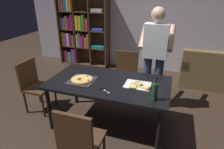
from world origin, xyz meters
name	(u,v)px	position (x,y,z in m)	size (l,w,h in m)	color
ground_plane	(109,123)	(0.00, 0.00, 0.00)	(12.00, 12.00, 0.00)	#38281E
back_wall	(143,15)	(0.00, 2.60, 1.40)	(6.40, 0.10, 2.80)	#BCB7C6
dining_table	(109,86)	(0.00, 0.00, 0.68)	(1.76, 0.96, 0.75)	black
chair_near_camera	(79,139)	(0.00, -0.96, 0.51)	(0.42, 0.42, 0.90)	#472D19
chair_far_side	(125,72)	(0.00, 0.96, 0.51)	(0.42, 0.42, 0.90)	#472D19
chair_left_end	(34,83)	(-1.37, 0.00, 0.51)	(0.42, 0.42, 0.90)	#472D19
couch	(221,74)	(1.90, 1.99, 0.30)	(1.72, 0.89, 0.85)	brown
bookshelf	(81,30)	(-1.64, 2.38, 0.96)	(1.40, 0.35, 1.95)	#513823
person_serving_pizza	(155,54)	(0.55, 0.74, 1.00)	(0.55, 0.54, 1.75)	#38476B
pepperoni_pizza_on_tray	(82,80)	(-0.39, -0.09, 0.77)	(0.38, 0.38, 0.04)	#2D2D33
pizza_slices_on_towel	(138,85)	(0.44, 0.00, 0.76)	(0.37, 0.29, 0.03)	white
wine_bottle	(155,91)	(0.69, -0.30, 0.87)	(0.07, 0.07, 0.32)	#194723
kitchen_scissors	(103,90)	(0.02, -0.26, 0.76)	(0.19, 0.15, 0.01)	silver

